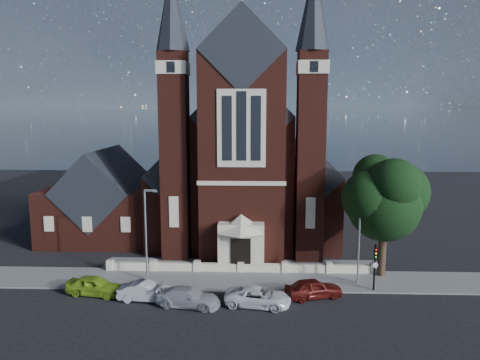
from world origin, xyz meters
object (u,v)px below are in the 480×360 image
(church, at_px, (245,162))
(parish_hall, at_px, (106,203))
(car_dark_red, at_px, (313,288))
(car_silver_b, at_px, (188,297))
(car_lime_van, at_px, (94,286))
(street_tree, at_px, (387,200))
(street_lamp_left, at_px, (147,230))
(street_lamp_right, at_px, (360,232))
(car_silver_a, at_px, (147,292))
(traffic_signal, at_px, (375,261))
(car_white_suv, at_px, (258,297))

(church, relative_size, parish_hall, 2.86)
(car_dark_red, bearing_deg, car_silver_b, 85.52)
(car_dark_red, bearing_deg, car_lime_van, 74.20)
(street_tree, bearing_deg, car_lime_van, -168.92)
(parish_hall, distance_m, street_tree, 31.27)
(street_lamp_left, xyz_separation_m, street_lamp_right, (18.00, 0.00, 0.00))
(street_lamp_right, height_order, car_silver_a, street_lamp_right)
(car_dark_red, bearing_deg, church, -0.84)
(traffic_signal, xyz_separation_m, car_dark_red, (-5.08, -1.40, -1.81))
(street_lamp_left, height_order, car_silver_a, street_lamp_left)
(car_lime_van, height_order, car_silver_b, car_lime_van)
(car_lime_van, height_order, car_dark_red, car_dark_red)
(parish_hall, height_order, car_silver_a, parish_hall)
(church, distance_m, traffic_signal, 23.94)
(street_tree, bearing_deg, street_lamp_left, -175.24)
(street_lamp_right, bearing_deg, street_tree, 34.26)
(car_lime_van, bearing_deg, street_lamp_left, -40.49)
(car_silver_b, height_order, car_dark_red, car_dark_red)
(parish_hall, height_order, car_silver_b, parish_hall)
(car_silver_b, distance_m, car_dark_red, 9.83)
(car_lime_van, relative_size, car_dark_red, 1.00)
(car_dark_red, bearing_deg, car_white_suv, 94.97)
(parish_hall, xyz_separation_m, street_lamp_left, (8.09, -14.00, 0.59))
(parish_hall, bearing_deg, car_dark_red, -37.75)
(parish_hall, bearing_deg, traffic_signal, -29.98)
(street_lamp_left, bearing_deg, car_silver_b, -49.57)
(street_lamp_left, relative_size, traffic_signal, 2.02)
(car_white_suv, bearing_deg, church, 12.82)
(street_lamp_left, relative_size, street_lamp_right, 1.00)
(street_tree, height_order, car_lime_van, street_tree)
(street_lamp_left, distance_m, car_silver_b, 7.55)
(traffic_signal, bearing_deg, car_silver_a, -172.42)
(traffic_signal, bearing_deg, street_lamp_left, 175.24)
(church, relative_size, car_lime_van, 7.72)
(street_lamp_right, height_order, traffic_signal, street_lamp_right)
(street_lamp_left, relative_size, car_dark_red, 1.79)
(church, relative_size, car_silver_a, 7.92)
(car_lime_van, xyz_separation_m, car_white_suv, (13.09, -1.62, -0.07))
(parish_hall, distance_m, car_silver_a, 20.33)
(church, bearing_deg, car_lime_van, -117.72)
(traffic_signal, distance_m, car_white_suv, 10.11)
(parish_hall, distance_m, street_lamp_right, 29.62)
(car_lime_van, relative_size, car_silver_a, 1.03)
(street_lamp_right, relative_size, car_dark_red, 1.79)
(street_lamp_left, height_order, car_silver_b, street_lamp_left)
(traffic_signal, height_order, car_lime_van, traffic_signal)
(car_silver_b, distance_m, car_white_suv, 5.27)
(car_silver_a, bearing_deg, street_lamp_left, 15.38)
(car_white_suv, relative_size, car_dark_red, 1.11)
(street_lamp_left, relative_size, car_lime_van, 1.79)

